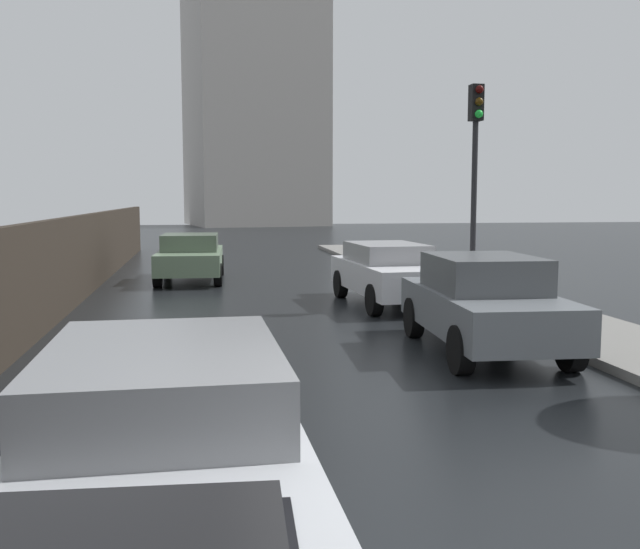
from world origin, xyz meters
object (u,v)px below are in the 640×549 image
(car_green_mid_road, at_px, (191,257))
(traffic_light, at_px, (475,154))
(car_grey_far_ahead, at_px, (484,302))
(car_silver_near_kerb, at_px, (165,444))
(car_white_behind_camera, at_px, (389,272))

(car_green_mid_road, height_order, traffic_light, traffic_light)
(car_grey_far_ahead, distance_m, traffic_light, 5.04)
(car_silver_near_kerb, distance_m, car_grey_far_ahead, 7.24)
(traffic_light, bearing_deg, car_white_behind_camera, 148.98)
(car_green_mid_road, bearing_deg, car_white_behind_camera, 132.75)
(car_silver_near_kerb, height_order, car_grey_far_ahead, car_grey_far_ahead)
(car_white_behind_camera, relative_size, traffic_light, 0.93)
(car_silver_near_kerb, distance_m, car_green_mid_road, 15.99)
(car_silver_near_kerb, bearing_deg, car_grey_far_ahead, -129.94)
(traffic_light, bearing_deg, car_green_mid_road, 134.03)
(car_silver_near_kerb, bearing_deg, car_green_mid_road, -90.63)
(car_green_mid_road, bearing_deg, car_grey_far_ahead, 116.71)
(car_silver_near_kerb, xyz_separation_m, traffic_light, (6.01, 9.73, 2.56))
(car_grey_far_ahead, bearing_deg, car_silver_near_kerb, -126.04)
(car_white_behind_camera, xyz_separation_m, traffic_light, (1.60, -0.96, 2.58))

